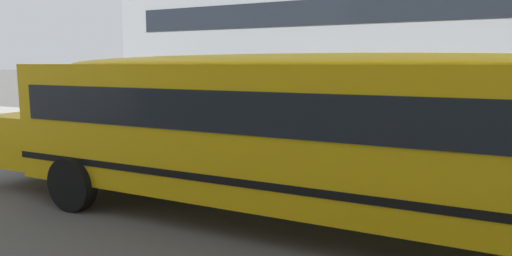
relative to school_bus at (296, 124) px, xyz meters
The scene contains 5 objects.
ground_plane 4.22m from the school_bus, 30.82° to the left, with size 400.00×400.00×0.00m, color #54514F.
sidewalk_far 10.99m from the school_bus, 72.47° to the left, with size 120.00×3.00×0.01m, color gray.
lane_centreline 4.21m from the school_bus, 30.82° to the left, with size 110.00×0.16×0.01m, color silver.
school_bus is the anchor object (origin of this frame).
parked_car_black_past_driveway 11.11m from the school_bus, 136.45° to the left, with size 3.94×1.95×1.64m.
Camera 1 is at (-0.27, -9.39, 2.90)m, focal length 31.74 mm.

